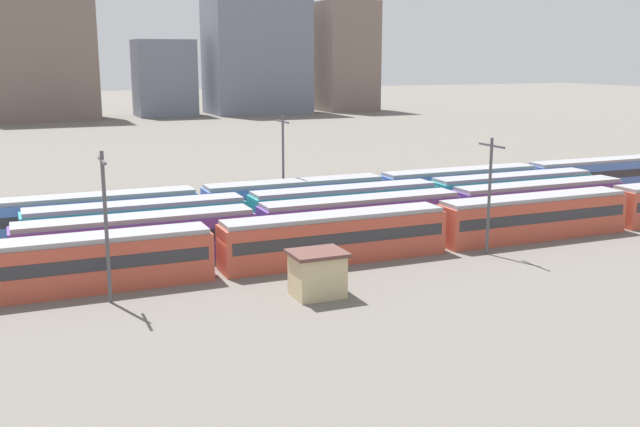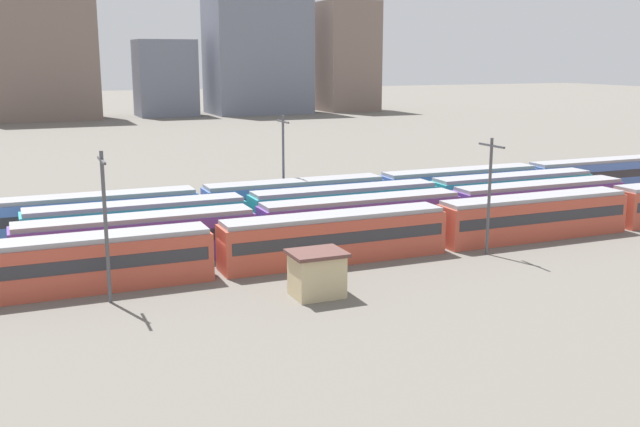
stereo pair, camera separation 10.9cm
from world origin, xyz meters
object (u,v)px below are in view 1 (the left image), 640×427
object	(u,v)px
catenary_pole_0	(490,190)
catenary_pole_2	(106,220)
train_track_2	(345,206)
train_track_1	(361,218)
catenary_pole_1	(283,159)
signal_hut	(317,273)
train_track_0	(534,216)
train_track_3	(531,180)

from	to	relation	value
catenary_pole_0	catenary_pole_2	size ratio (longest dim) A/B	0.95
train_track_2	train_track_1	bearing A→B (deg)	-99.57
catenary_pole_1	signal_hut	bearing A→B (deg)	-105.60
train_track_2	catenary_pole_2	distance (m)	26.94
train_track_1	catenary_pole_0	xyz separation A→B (m)	(7.17, -8.13, 3.29)
train_track_1	catenary_pole_0	size ratio (longest dim) A/B	6.00
train_track_0	train_track_2	distance (m)	16.83
train_track_0	train_track_3	bearing A→B (deg)	51.91
train_track_3	signal_hut	size ratio (longest dim) A/B	31.25
train_track_1	catenary_pole_0	bearing A→B (deg)	-48.57
train_track_3	catenary_pole_0	bearing A→B (deg)	-135.95
train_track_1	catenary_pole_0	world-z (taller)	catenary_pole_0
train_track_1	signal_hut	size ratio (longest dim) A/B	15.50
catenary_pole_1	catenary_pole_0	bearing A→B (deg)	-66.67
train_track_2	signal_hut	bearing A→B (deg)	-120.03
train_track_0	catenary_pole_0	distance (m)	8.21
train_track_1	train_track_3	bearing A→B (deg)	21.55
catenary_pole_1	catenary_pole_2	xyz separation A→B (m)	(-19.95, -21.90, 0.01)
train_track_2	catenary_pole_1	bearing A→B (deg)	110.02
train_track_1	signal_hut	bearing A→B (deg)	-126.81
catenary_pole_2	signal_hut	bearing A→B (deg)	-17.51
catenary_pole_0	catenary_pole_1	xyz separation A→B (m)	(-9.29, 21.55, 0.24)
train_track_1	catenary_pole_1	xyz separation A→B (m)	(-2.12, 13.42, 3.52)
train_track_0	train_track_1	distance (m)	15.03
catenary_pole_2	train_track_1	bearing A→B (deg)	21.04
train_track_1	signal_hut	world-z (taller)	train_track_1
catenary_pole_1	train_track_2	bearing A→B (deg)	-69.98
train_track_3	catenary_pole_1	size ratio (longest dim) A/B	11.52
train_track_1	train_track_2	world-z (taller)	same
train_track_0	signal_hut	bearing A→B (deg)	-162.72
catenary_pole_0	signal_hut	bearing A→B (deg)	-165.21
train_track_1	train_track_2	bearing A→B (deg)	80.43
catenary_pole_1	catenary_pole_2	bearing A→B (deg)	-132.33
train_track_1	train_track_3	size ratio (longest dim) A/B	0.50
catenary_pole_0	catenary_pole_1	size ratio (longest dim) A/B	0.95
catenary_pole_2	train_track_3	bearing A→B (deg)	21.32
train_track_1	catenary_pole_2	bearing A→B (deg)	-158.96
train_track_3	catenary_pole_0	world-z (taller)	catenary_pole_0
train_track_0	catenary_pole_1	bearing A→B (deg)	131.07
train_track_0	catenary_pole_0	size ratio (longest dim) A/B	10.06
train_track_2	catenary_pole_0	bearing A→B (deg)	-64.71
train_track_0	train_track_3	size ratio (longest dim) A/B	0.83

